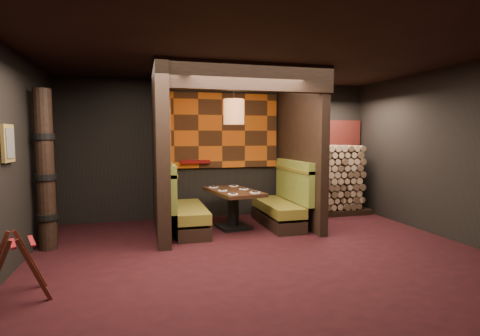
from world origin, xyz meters
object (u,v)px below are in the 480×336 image
booth_bench_left (183,209)px  booth_bench_right (282,204)px  dining_table (233,203)px  firewood_stack (329,180)px  pendant_lamp (234,112)px  luggage_rack (14,265)px  totem_column (45,171)px

booth_bench_left → booth_bench_right: same height
dining_table → firewood_stack: firewood_stack is taller
booth_bench_right → booth_bench_left: bearing=180.0°
booth_bench_right → pendant_lamp: (-0.97, -0.06, 1.74)m
booth_bench_left → luggage_rack: 3.11m
booth_bench_right → firewood_stack: size_ratio=0.92×
booth_bench_left → totem_column: totem_column is taller
totem_column → firewood_stack: totem_column is taller
booth_bench_right → firewood_stack: (1.35, 0.70, 0.35)m
pendant_lamp → totem_column: 3.20m
booth_bench_right → luggage_rack: booth_bench_right is taller
booth_bench_right → dining_table: (-0.97, -0.01, 0.08)m
booth_bench_left → firewood_stack: (3.25, 0.70, 0.35)m
dining_table → luggage_rack: (-2.93, -2.37, -0.11)m
luggage_rack → dining_table: bearing=38.9°
booth_bench_left → booth_bench_right: bearing=0.0°
dining_table → totem_column: bearing=-169.8°
pendant_lamp → luggage_rack: (-2.93, -2.32, -1.77)m
booth_bench_right → dining_table: 0.97m
booth_bench_left → totem_column: 2.30m
firewood_stack → booth_bench_right: bearing=-152.7°
dining_table → booth_bench_left: bearing=179.4°
dining_table → totem_column: size_ratio=0.61×
luggage_rack → totem_column: (-0.08, 1.83, 0.82)m
booth_bench_left → pendant_lamp: size_ratio=1.71×
booth_bench_right → totem_column: totem_column is taller
booth_bench_left → pendant_lamp: (0.92, -0.06, 1.74)m
pendant_lamp → firewood_stack: (2.32, 0.76, -1.39)m
dining_table → firewood_stack: size_ratio=0.84×
booth_bench_right → luggage_rack: (-3.90, -2.38, -0.03)m
pendant_lamp → luggage_rack: bearing=-141.7°
pendant_lamp → luggage_rack: pendant_lamp is taller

